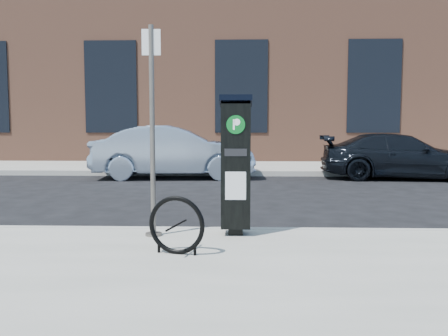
{
  "coord_description": "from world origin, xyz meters",
  "views": [
    {
      "loc": [
        -0.06,
        -6.21,
        1.5
      ],
      "look_at": [
        -0.28,
        0.5,
        0.91
      ],
      "focal_mm": 38.0,
      "sensor_mm": 36.0,
      "label": 1
    }
  ],
  "objects_px": {
    "car_silver": "(174,152)",
    "car_dark": "(400,156)",
    "parking_kiosk": "(236,164)",
    "bike_rack": "(176,226)",
    "sign_pole": "(152,133)"
  },
  "relations": [
    {
      "from": "car_silver",
      "to": "car_dark",
      "type": "bearing_deg",
      "value": -93.89
    },
    {
      "from": "parking_kiosk",
      "to": "car_silver",
      "type": "xyz_separation_m",
      "value": [
        -1.85,
        7.74,
        -0.28
      ]
    },
    {
      "from": "bike_rack",
      "to": "car_dark",
      "type": "bearing_deg",
      "value": 73.07
    },
    {
      "from": "bike_rack",
      "to": "car_silver",
      "type": "xyz_separation_m",
      "value": [
        -1.24,
        8.69,
        0.3
      ]
    },
    {
      "from": "bike_rack",
      "to": "car_silver",
      "type": "distance_m",
      "value": 8.78
    },
    {
      "from": "sign_pole",
      "to": "bike_rack",
      "type": "relative_size",
      "value": 4.08
    },
    {
      "from": "bike_rack",
      "to": "car_silver",
      "type": "height_order",
      "value": "car_silver"
    },
    {
      "from": "bike_rack",
      "to": "car_dark",
      "type": "relative_size",
      "value": 0.14
    },
    {
      "from": "parking_kiosk",
      "to": "car_dark",
      "type": "distance_m",
      "value": 9.03
    },
    {
      "from": "sign_pole",
      "to": "car_dark",
      "type": "xyz_separation_m",
      "value": [
        5.63,
        7.86,
        -0.78
      ]
    },
    {
      "from": "bike_rack",
      "to": "car_dark",
      "type": "distance_m",
      "value": 10.15
    },
    {
      "from": "bike_rack",
      "to": "car_dark",
      "type": "xyz_separation_m",
      "value": [
        5.23,
        8.7,
        0.19
      ]
    },
    {
      "from": "sign_pole",
      "to": "car_silver",
      "type": "height_order",
      "value": "sign_pole"
    },
    {
      "from": "sign_pole",
      "to": "car_dark",
      "type": "relative_size",
      "value": 0.58
    },
    {
      "from": "car_silver",
      "to": "car_dark",
      "type": "height_order",
      "value": "car_silver"
    }
  ]
}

